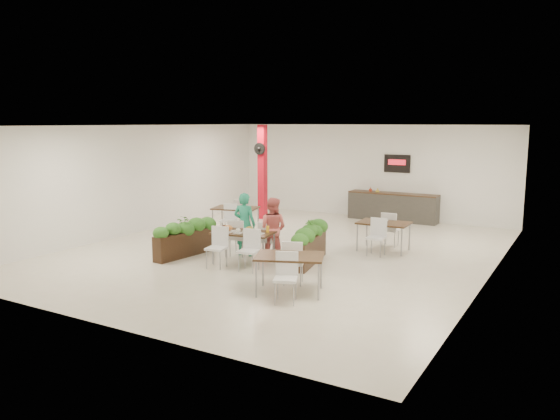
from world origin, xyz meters
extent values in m
plane|color=beige|center=(0.00, 0.00, 0.00)|extent=(12.00, 12.00, 0.00)
cube|color=white|center=(0.00, 6.00, 1.60)|extent=(10.00, 0.10, 3.20)
cube|color=white|center=(0.00, -6.00, 1.60)|extent=(10.00, 0.10, 3.20)
cube|color=white|center=(-5.00, 0.00, 1.60)|extent=(0.10, 12.00, 3.20)
cube|color=white|center=(5.00, 0.00, 1.60)|extent=(0.10, 12.00, 3.20)
cube|color=white|center=(0.00, 0.00, 3.20)|extent=(10.00, 12.00, 0.04)
cube|color=#AF0B1C|center=(-3.00, 3.80, 1.60)|extent=(0.25, 0.25, 3.20)
cylinder|color=black|center=(-3.00, 3.62, 2.40)|extent=(0.40, 0.06, 0.40)
sphere|color=black|center=(-3.00, 3.58, 2.40)|extent=(0.12, 0.12, 0.12)
cube|color=#302E2B|center=(1.00, 5.65, 0.45)|extent=(3.00, 0.60, 0.90)
cube|color=black|center=(1.00, 5.65, 0.92)|extent=(3.00, 0.62, 0.04)
cube|color=black|center=(1.00, 5.96, 1.90)|extent=(0.90, 0.04, 0.60)
cube|color=red|center=(1.00, 5.93, 1.95)|extent=(0.60, 0.02, 0.18)
imported|color=maroon|center=(0.20, 5.65, 1.04)|extent=(0.09, 0.09, 0.19)
imported|color=gold|center=(0.45, 5.65, 1.02)|extent=(0.13, 0.13, 0.17)
cube|color=black|center=(-0.23, -1.52, 0.73)|extent=(1.51, 1.01, 0.04)
cylinder|color=gray|center=(-0.81, -1.96, 0.35)|extent=(0.04, 0.04, 0.71)
cylinder|color=gray|center=(0.45, -1.76, 0.35)|extent=(0.04, 0.04, 0.71)
cylinder|color=gray|center=(-0.92, -1.28, 0.35)|extent=(0.04, 0.04, 0.71)
cylinder|color=gray|center=(0.35, -1.08, 0.35)|extent=(0.04, 0.04, 0.71)
cube|color=white|center=(-0.72, -0.99, 0.45)|extent=(0.48, 0.48, 0.05)
cube|color=white|center=(-0.69, -1.18, 0.70)|extent=(0.42, 0.11, 0.45)
cylinder|color=gray|center=(-0.58, -0.80, 0.21)|extent=(0.02, 0.02, 0.43)
cylinder|color=gray|center=(-0.92, -0.85, 0.21)|extent=(0.02, 0.02, 0.43)
cylinder|color=gray|center=(-0.53, -1.13, 0.21)|extent=(0.02, 0.02, 0.43)
cylinder|color=gray|center=(-0.86, -1.18, 0.21)|extent=(0.02, 0.02, 0.43)
cube|color=white|center=(0.07, -0.87, 0.45)|extent=(0.48, 0.48, 0.05)
cube|color=white|center=(0.10, -1.05, 0.70)|extent=(0.42, 0.11, 0.45)
cylinder|color=gray|center=(0.21, -0.67, 0.21)|extent=(0.02, 0.02, 0.43)
cylinder|color=gray|center=(-0.13, -0.72, 0.21)|extent=(0.02, 0.02, 0.43)
cylinder|color=gray|center=(0.26, -1.01, 0.21)|extent=(0.02, 0.02, 0.43)
cylinder|color=gray|center=(-0.07, -1.06, 0.21)|extent=(0.02, 0.02, 0.43)
cube|color=white|center=(-0.53, -2.18, 0.45)|extent=(0.48, 0.48, 0.05)
cube|color=white|center=(-0.56, -1.99, 0.70)|extent=(0.42, 0.11, 0.45)
cylinder|color=gray|center=(-0.68, -2.37, 0.21)|extent=(0.02, 0.02, 0.43)
cylinder|color=gray|center=(-0.34, -2.32, 0.21)|extent=(0.02, 0.02, 0.43)
cylinder|color=gray|center=(-0.73, -2.03, 0.21)|extent=(0.02, 0.02, 0.43)
cylinder|color=gray|center=(-0.39, -1.98, 0.21)|extent=(0.02, 0.02, 0.43)
cube|color=white|center=(0.26, -2.05, 0.45)|extent=(0.48, 0.48, 0.05)
cube|color=white|center=(0.23, -1.86, 0.70)|extent=(0.42, 0.11, 0.45)
cylinder|color=gray|center=(0.11, -2.25, 0.21)|extent=(0.02, 0.02, 0.43)
cylinder|color=gray|center=(0.45, -2.19, 0.21)|extent=(0.02, 0.02, 0.43)
cylinder|color=gray|center=(0.06, -1.91, 0.21)|extent=(0.02, 0.02, 0.43)
cylinder|color=gray|center=(0.40, -1.86, 0.21)|extent=(0.02, 0.02, 0.43)
cube|color=white|center=(-0.56, -1.67, 0.76)|extent=(0.34, 0.34, 0.01)
ellipsoid|color=#A35F28|center=(-0.56, -1.67, 0.83)|extent=(0.22, 0.22, 0.13)
cube|color=white|center=(-0.15, -1.39, 0.76)|extent=(0.30, 0.30, 0.01)
ellipsoid|color=orange|center=(-0.15, -1.39, 0.82)|extent=(0.18, 0.18, 0.11)
cube|color=white|center=(0.18, -1.58, 0.76)|extent=(0.30, 0.30, 0.01)
ellipsoid|color=#46160E|center=(0.18, -1.58, 0.81)|extent=(0.16, 0.16, 0.10)
cube|color=white|center=(-0.25, -1.71, 0.76)|extent=(0.21, 0.21, 0.01)
ellipsoid|color=white|center=(-0.25, -1.71, 0.80)|extent=(0.12, 0.12, 0.07)
cylinder|color=yellow|center=(0.29, -1.29, 0.82)|extent=(0.07, 0.07, 0.15)
imported|color=#522C23|center=(-0.79, -1.51, 0.80)|extent=(0.12, 0.12, 0.10)
imported|color=#249C75|center=(-0.63, -0.87, 0.79)|extent=(0.63, 0.46, 1.57)
imported|color=#EE6D6A|center=(0.17, -0.87, 0.76)|extent=(0.81, 0.68, 1.51)
cube|color=black|center=(-1.87, -1.67, 0.31)|extent=(0.52, 1.88, 0.62)
ellipsoid|color=#1E5C1A|center=(-1.96, -2.44, 0.74)|extent=(0.40, 0.40, 0.32)
ellipsoid|color=#1E5C1A|center=(-1.91, -2.05, 0.74)|extent=(0.40, 0.40, 0.32)
ellipsoid|color=#1E5C1A|center=(-1.87, -1.67, 0.74)|extent=(0.40, 0.40, 0.32)
ellipsoid|color=#1E5C1A|center=(-1.82, -1.28, 0.74)|extent=(0.40, 0.40, 0.32)
ellipsoid|color=#1E5C1A|center=(-1.78, -0.89, 0.74)|extent=(0.40, 0.40, 0.32)
imported|color=#1E5C1A|center=(-1.87, -1.67, 0.82)|extent=(0.36, 0.31, 0.40)
cube|color=black|center=(1.12, -0.76, 0.31)|extent=(0.67, 1.91, 0.63)
ellipsoid|color=#1E5C1A|center=(1.27, -1.54, 0.75)|extent=(0.40, 0.40, 0.32)
ellipsoid|color=#1E5C1A|center=(1.19, -1.15, 0.75)|extent=(0.40, 0.40, 0.32)
ellipsoid|color=#1E5C1A|center=(1.12, -0.76, 0.75)|extent=(0.40, 0.40, 0.32)
ellipsoid|color=#1E5C1A|center=(1.04, -0.37, 0.75)|extent=(0.40, 0.40, 0.32)
ellipsoid|color=#1E5C1A|center=(0.97, 0.02, 0.75)|extent=(0.40, 0.40, 0.32)
imported|color=#1E5C1A|center=(1.12, -0.76, 0.83)|extent=(0.23, 0.23, 0.41)
cube|color=black|center=(-2.49, 1.43, 0.73)|extent=(1.47, 1.16, 0.04)
cylinder|color=gray|center=(-2.97, 0.92, 0.35)|extent=(0.04, 0.04, 0.71)
cylinder|color=gray|center=(-1.83, 1.21, 0.35)|extent=(0.04, 0.04, 0.71)
cylinder|color=gray|center=(-3.15, 1.65, 0.35)|extent=(0.04, 0.04, 0.71)
cylinder|color=gray|center=(-2.01, 1.93, 0.35)|extent=(0.04, 0.04, 0.71)
cube|color=white|center=(-2.63, 2.01, 0.45)|extent=(0.51, 0.51, 0.05)
cube|color=white|center=(-2.59, 1.83, 0.70)|extent=(0.42, 0.14, 0.45)
cylinder|color=gray|center=(-2.51, 2.22, 0.21)|extent=(0.02, 0.02, 0.43)
cylinder|color=gray|center=(-2.84, 2.13, 0.21)|extent=(0.02, 0.02, 0.43)
cylinder|color=gray|center=(-2.43, 1.89, 0.21)|extent=(0.02, 0.02, 0.43)
cylinder|color=gray|center=(-2.76, 1.80, 0.21)|extent=(0.02, 0.02, 0.43)
cube|color=white|center=(-2.35, 0.85, 0.45)|extent=(0.51, 0.51, 0.05)
cube|color=white|center=(-2.39, 1.03, 0.70)|extent=(0.42, 0.14, 0.45)
cylinder|color=gray|center=(-2.47, 0.64, 0.21)|extent=(0.02, 0.02, 0.43)
cylinder|color=gray|center=(-2.14, 0.72, 0.21)|extent=(0.02, 0.02, 0.43)
cylinder|color=gray|center=(-2.55, 0.97, 0.21)|extent=(0.02, 0.02, 0.43)
cylinder|color=gray|center=(-2.22, 1.05, 0.21)|extent=(0.02, 0.02, 0.43)
imported|color=white|center=(-2.49, 1.43, 0.78)|extent=(0.22, 0.22, 0.05)
cube|color=black|center=(2.20, 1.30, 0.73)|extent=(1.30, 0.89, 0.04)
cylinder|color=gray|center=(1.64, 0.92, 0.35)|extent=(0.04, 0.04, 0.71)
cylinder|color=gray|center=(2.79, 0.96, 0.35)|extent=(0.04, 0.04, 0.71)
cylinder|color=gray|center=(1.61, 1.65, 0.35)|extent=(0.04, 0.04, 0.71)
cylinder|color=gray|center=(2.77, 1.69, 0.35)|extent=(0.04, 0.04, 0.71)
cube|color=white|center=(2.19, 1.90, 0.45)|extent=(0.43, 0.43, 0.05)
cube|color=white|center=(2.19, 1.71, 0.70)|extent=(0.42, 0.05, 0.45)
cylinder|color=gray|center=(2.35, 2.08, 0.21)|extent=(0.02, 0.02, 0.43)
cylinder|color=gray|center=(2.01, 2.07, 0.21)|extent=(0.02, 0.02, 0.43)
cylinder|color=gray|center=(2.36, 1.74, 0.21)|extent=(0.02, 0.02, 0.43)
cylinder|color=gray|center=(2.02, 1.73, 0.21)|extent=(0.02, 0.02, 0.43)
cube|color=white|center=(2.22, 0.70, 0.45)|extent=(0.43, 0.43, 0.05)
cube|color=white|center=(2.22, 0.89, 0.70)|extent=(0.42, 0.05, 0.45)
cylinder|color=gray|center=(2.06, 0.53, 0.21)|extent=(0.02, 0.02, 0.43)
cylinder|color=gray|center=(2.40, 0.54, 0.21)|extent=(0.02, 0.02, 0.43)
cylinder|color=gray|center=(2.05, 0.87, 0.21)|extent=(0.02, 0.02, 0.43)
cylinder|color=gray|center=(2.39, 0.88, 0.21)|extent=(0.02, 0.02, 0.43)
imported|color=white|center=(2.20, 1.30, 0.78)|extent=(0.22, 0.22, 0.05)
cube|color=black|center=(1.81, -2.97, 0.73)|extent=(1.53, 1.29, 0.04)
cylinder|color=gray|center=(1.40, -3.54, 0.35)|extent=(0.04, 0.04, 0.71)
cylinder|color=gray|center=(2.50, -3.10, 0.35)|extent=(0.04, 0.04, 0.71)
cylinder|color=gray|center=(1.12, -2.85, 0.35)|extent=(0.04, 0.04, 0.71)
cylinder|color=gray|center=(2.22, -2.41, 0.35)|extent=(0.04, 0.04, 0.71)
cube|color=white|center=(1.58, -2.42, 0.45)|extent=(0.55, 0.55, 0.05)
cube|color=white|center=(1.66, -2.59, 0.70)|extent=(0.40, 0.19, 0.45)
cylinder|color=gray|center=(1.68, -2.20, 0.21)|extent=(0.02, 0.02, 0.43)
cylinder|color=gray|center=(1.36, -2.32, 0.21)|extent=(0.02, 0.02, 0.43)
cylinder|color=gray|center=(1.81, -2.51, 0.21)|extent=(0.02, 0.02, 0.43)
cylinder|color=gray|center=(1.49, -2.64, 0.21)|extent=(0.02, 0.02, 0.43)
cube|color=white|center=(2.03, -3.53, 0.45)|extent=(0.55, 0.55, 0.05)
cube|color=white|center=(1.96, -3.35, 0.70)|extent=(0.40, 0.19, 0.45)
cylinder|color=gray|center=(1.94, -3.75, 0.21)|extent=(0.02, 0.02, 0.43)
cylinder|color=gray|center=(2.25, -3.63, 0.21)|extent=(0.02, 0.02, 0.43)
cylinder|color=gray|center=(1.81, -3.44, 0.21)|extent=(0.02, 0.02, 0.43)
cylinder|color=gray|center=(2.13, -3.31, 0.21)|extent=(0.02, 0.02, 0.43)
camera|label=1|loc=(6.76, -11.93, 3.29)|focal=35.00mm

